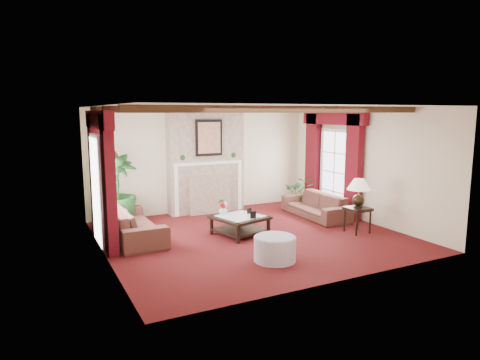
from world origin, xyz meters
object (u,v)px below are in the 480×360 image
sofa_left (133,218)px  coffee_table (240,225)px  side_table (357,220)px  ottoman (275,249)px  sofa_right (316,201)px  potted_palm (116,206)px

sofa_left → coffee_table: bearing=-110.4°
side_table → ottoman: (-2.54, -0.73, -0.06)m
ottoman → sofa_left: bearing=127.4°
sofa_left → sofa_right: sofa_left is taller
sofa_left → side_table: bearing=-111.9°
sofa_left → sofa_right: 4.48m
coffee_table → side_table: bearing=-37.7°
sofa_right → ottoman: size_ratio=2.76×
sofa_right → potted_palm: bearing=-103.1°
sofa_right → coffee_table: size_ratio=2.07×
coffee_table → ottoman: size_ratio=1.33×
coffee_table → side_table: 2.56m
ottoman → coffee_table: bearing=84.0°
potted_palm → side_table: 5.38m
sofa_right → side_table: 1.54m
ottoman → sofa_right: bearing=41.5°
sofa_left → coffee_table: sofa_left is taller
sofa_right → ottoman: 3.43m
coffee_table → ottoman: bearing=-110.8°
coffee_table → ottoman: (-0.18, -1.72, 0.01)m
ottoman → potted_palm: bearing=120.3°
sofa_left → potted_palm: bearing=8.3°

